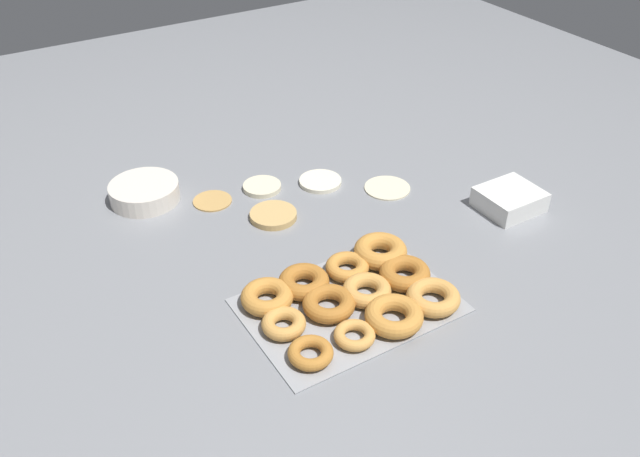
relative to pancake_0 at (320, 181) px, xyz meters
The scene contains 9 objects.
ground_plane 0.15m from the pancake_0, 119.00° to the right, with size 3.00×3.00×0.00m, color gray.
pancake_0 is the anchor object (origin of this frame).
pancake_1 0.19m from the pancake_0, 156.68° to the right, with size 0.11×0.11×0.02m, color tan.
pancake_2 0.15m from the pancake_0, 158.96° to the left, with size 0.10×0.10×0.01m, color beige.
pancake_3 0.28m from the pancake_0, 166.64° to the left, with size 0.10×0.10×0.01m, color tan.
pancake_4 0.17m from the pancake_0, 40.04° to the right, with size 0.12×0.12×0.01m, color beige.
donut_tray 0.46m from the pancake_0, 112.91° to the right, with size 0.41×0.29×0.04m.
batter_bowl 0.44m from the pancake_0, 158.94° to the left, with size 0.17×0.17×0.05m.
container_stack 0.47m from the pancake_0, 45.60° to the right, with size 0.14×0.12×0.05m.
Camera 1 is at (-0.70, -1.13, 0.90)m, focal length 38.00 mm.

